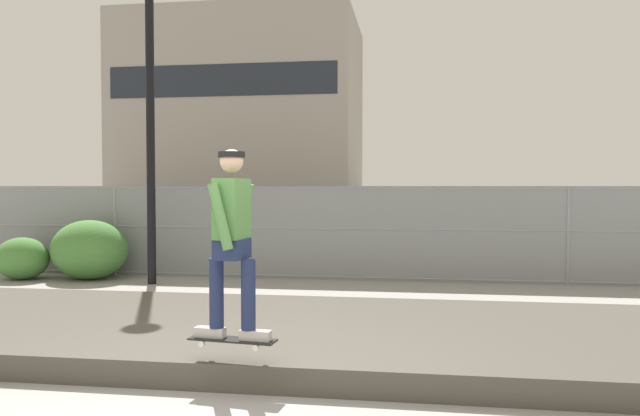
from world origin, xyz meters
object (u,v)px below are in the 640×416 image
shrub_left (22,258)px  shrub_center (89,250)px  parked_car_mid (439,227)px  parked_car_near (202,224)px  street_lamp (150,49)px  skater (232,232)px  skateboard (233,340)px

shrub_left → shrub_center: bearing=9.2°
parked_car_mid → shrub_left: bearing=-152.6°
shrub_left → parked_car_near: bearing=64.9°
shrub_center → shrub_left: bearing=-170.8°
street_lamp → parked_car_mid: (5.52, 4.44, -3.56)m
skater → shrub_left: (-6.04, 5.78, -1.02)m
skater → street_lamp: bearing=120.1°
parked_car_near → shrub_left: (-2.11, -4.50, -0.42)m
skater → parked_car_near: (-3.93, 10.28, -0.60)m
skateboard → street_lamp: size_ratio=0.11×
skateboard → parked_car_near: parked_car_near is taller
skateboard → shrub_left: size_ratio=0.76×
shrub_center → parked_car_mid: bearing=30.3°
street_lamp → shrub_left: street_lamp is taller
skater → street_lamp: size_ratio=0.24×
parked_car_near → parked_car_mid: same height
skateboard → parked_car_mid: parked_car_mid is taller
parked_car_mid → street_lamp: bearing=-141.2°
street_lamp → shrub_left: (-2.77, 0.14, -3.98)m
street_lamp → parked_car_near: (-0.66, 4.64, -3.56)m
street_lamp → shrub_left: size_ratio=6.59×
street_lamp → shrub_center: size_ratio=4.67×
skateboard → shrub_center: (-4.72, 5.99, 0.12)m
skateboard → street_lamp: 7.61m
street_lamp → parked_car_near: 5.89m
skater → shrub_left: 8.42m
skater → shrub_center: (-4.72, 5.99, -0.85)m
street_lamp → skater: bearing=-59.9°
skater → parked_car_mid: 10.35m
parked_car_near → skater: bearing=-69.1°
skateboard → shrub_left: 8.36m
skateboard → shrub_center: bearing=128.2°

